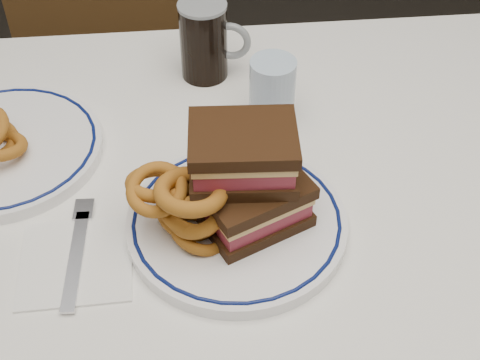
{
  "coord_description": "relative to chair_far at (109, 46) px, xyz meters",
  "views": [
    {
      "loc": [
        -0.03,
        -0.68,
        1.43
      ],
      "look_at": [
        0.03,
        -0.08,
        0.84
      ],
      "focal_mm": 50.0,
      "sensor_mm": 36.0,
      "label": 1
    }
  ],
  "objects": [
    {
      "name": "dining_table",
      "position": [
        0.22,
        -0.8,
        0.16
      ],
      "size": [
        1.27,
        0.87,
        0.75
      ],
      "color": "white",
      "rests_on": "floor"
    },
    {
      "name": "chair_far",
      "position": [
        0.0,
        0.0,
        0.0
      ],
      "size": [
        0.44,
        0.44,
        0.89
      ],
      "color": "#483117",
      "rests_on": "floor"
    },
    {
      "name": "main_plate",
      "position": [
        0.25,
        -0.89,
        0.28
      ],
      "size": [
        0.3,
        0.3,
        0.02
      ],
      "color": "white",
      "rests_on": "dining_table"
    },
    {
      "name": "reuben_sandwich",
      "position": [
        0.26,
        -0.88,
        0.36
      ],
      "size": [
        0.17,
        0.15,
        0.14
      ],
      "color": "black",
      "rests_on": "main_plate"
    },
    {
      "name": "onion_rings_main",
      "position": [
        0.18,
        -0.9,
        0.34
      ],
      "size": [
        0.13,
        0.13,
        0.12
      ],
      "color": "brown",
      "rests_on": "main_plate"
    },
    {
      "name": "ketchup_ramekin",
      "position": [
        0.23,
        -0.82,
        0.3
      ],
      "size": [
        0.05,
        0.05,
        0.03
      ],
      "color": "white",
      "rests_on": "main_plate"
    },
    {
      "name": "beer_mug",
      "position": [
        0.23,
        -0.53,
        0.34
      ],
      "size": [
        0.12,
        0.08,
        0.14
      ],
      "color": "black",
      "rests_on": "dining_table"
    },
    {
      "name": "water_glass",
      "position": [
        0.32,
        -0.66,
        0.32
      ],
      "size": [
        0.07,
        0.07,
        0.11
      ],
      "primitive_type": "cylinder",
      "color": "#ABC3DD",
      "rests_on": "dining_table"
    },
    {
      "name": "far_plate",
      "position": [
        -0.09,
        -0.7,
        0.28
      ],
      "size": [
        0.3,
        0.3,
        0.02
      ],
      "color": "white",
      "rests_on": "dining_table"
    },
    {
      "name": "napkin_fork",
      "position": [
        0.03,
        -0.92,
        0.27
      ],
      "size": [
        0.15,
        0.19,
        0.01
      ],
      "color": "white",
      "rests_on": "dining_table"
    }
  ]
}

